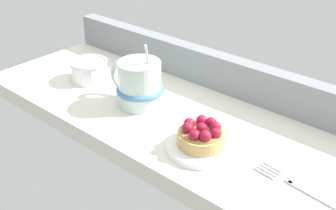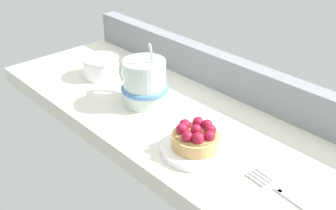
# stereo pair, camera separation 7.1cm
# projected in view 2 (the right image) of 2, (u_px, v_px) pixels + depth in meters

# --- Properties ---
(ground_plane) EXTENTS (0.89, 0.30, 0.03)m
(ground_plane) POSITION_uv_depth(u_px,v_px,m) (189.00, 127.00, 0.76)
(ground_plane) COLOR silver
(window_rail_back) EXTENTS (0.87, 0.03, 0.07)m
(window_rail_back) POSITION_uv_depth(u_px,v_px,m) (239.00, 79.00, 0.81)
(window_rail_back) COLOR gray
(window_rail_back) RESTS_ON ground_plane
(dessert_plate) EXTENTS (0.11, 0.11, 0.01)m
(dessert_plate) POSITION_uv_depth(u_px,v_px,m) (195.00, 149.00, 0.66)
(dessert_plate) COLOR white
(dessert_plate) RESTS_ON ground_plane
(raspberry_tart) EXTENTS (0.08, 0.08, 0.04)m
(raspberry_tart) POSITION_uv_depth(u_px,v_px,m) (196.00, 137.00, 0.65)
(raspberry_tart) COLOR tan
(raspberry_tart) RESTS_ON dessert_plate
(coffee_mug) EXTENTS (0.12, 0.09, 0.12)m
(coffee_mug) POSITION_uv_depth(u_px,v_px,m) (144.00, 83.00, 0.78)
(coffee_mug) COLOR silver
(coffee_mug) RESTS_ON ground_plane
(dessert_fork) EXTENTS (0.17, 0.03, 0.01)m
(dessert_fork) POSITION_uv_depth(u_px,v_px,m) (295.00, 201.00, 0.56)
(dessert_fork) COLOR #B7B7BC
(dessert_fork) RESTS_ON ground_plane
(sugar_bowl) EXTENTS (0.08, 0.08, 0.04)m
(sugar_bowl) POSITION_uv_depth(u_px,v_px,m) (101.00, 66.00, 0.89)
(sugar_bowl) COLOR white
(sugar_bowl) RESTS_ON ground_plane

